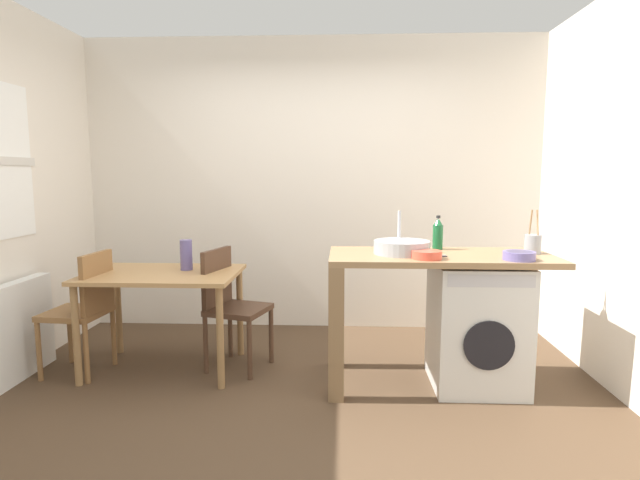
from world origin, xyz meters
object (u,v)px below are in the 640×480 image
at_px(chair_person_seat, 85,306).
at_px(utensil_crock, 533,243).
at_px(washing_machine, 477,325).
at_px(mixing_bowl, 427,254).
at_px(colander, 519,255).
at_px(chair_opposite, 230,301).
at_px(vase, 186,255).
at_px(dining_table, 163,285).
at_px(bottle_tall_green, 438,234).

height_order(chair_person_seat, utensil_crock, utensil_crock).
bearing_deg(chair_person_seat, washing_machine, -86.89).
height_order(mixing_bowl, colander, colander).
bearing_deg(utensil_crock, washing_machine, -171.90).
xyz_separation_m(chair_opposite, mixing_bowl, (1.39, -0.46, 0.44)).
distance_m(colander, vase, 2.35).
height_order(mixing_bowl, vase, mixing_bowl).
xyz_separation_m(dining_table, bottle_tall_green, (2.01, 0.03, 0.39)).
distance_m(dining_table, washing_machine, 2.27).
relative_size(dining_table, mixing_bowl, 5.71).
bearing_deg(chair_opposite, mixing_bowl, 88.73).
height_order(chair_person_seat, washing_machine, chair_person_seat).
bearing_deg(chair_person_seat, chair_opposite, -75.34).
bearing_deg(mixing_bowl, dining_table, 168.29).
xyz_separation_m(chair_person_seat, chair_opposite, (1.02, 0.18, 0.00)).
height_order(chair_opposite, washing_machine, chair_opposite).
xyz_separation_m(chair_person_seat, mixing_bowl, (2.41, -0.28, 0.44)).
height_order(dining_table, mixing_bowl, mixing_bowl).
bearing_deg(utensil_crock, chair_person_seat, 179.46).
bearing_deg(vase, dining_table, -146.31).
bearing_deg(colander, washing_machine, 130.74).
distance_m(chair_person_seat, bottle_tall_green, 2.61).
height_order(washing_machine, colander, colander).
xyz_separation_m(bottle_tall_green, vase, (-1.86, 0.07, -0.18)).
bearing_deg(bottle_tall_green, chair_opposite, 178.54).
bearing_deg(bottle_tall_green, mixing_bowl, -108.93).
xyz_separation_m(dining_table, mixing_bowl, (1.86, -0.39, 0.31)).
distance_m(chair_opposite, mixing_bowl, 1.52).
bearing_deg(chair_person_seat, mixing_bowl, -91.83).
xyz_separation_m(dining_table, utensil_crock, (2.62, -0.14, 0.35)).
bearing_deg(mixing_bowl, colander, -1.99).
bearing_deg(bottle_tall_green, colander, -45.54).
distance_m(chair_person_seat, mixing_bowl, 2.47).
distance_m(washing_machine, vase, 2.16).
bearing_deg(colander, bottle_tall_green, 134.46).
distance_m(utensil_crock, colander, 0.33).
xyz_separation_m(bottle_tall_green, mixing_bowl, (-0.14, -0.42, -0.08)).
bearing_deg(bottle_tall_green, washing_machine, -42.30).
xyz_separation_m(dining_table, chair_opposite, (0.48, 0.07, -0.14)).
bearing_deg(colander, chair_opposite, 166.29).
xyz_separation_m(utensil_crock, colander, (-0.18, -0.27, -0.04)).
height_order(washing_machine, mixing_bowl, mixing_bowl).
relative_size(washing_machine, vase, 3.76).
bearing_deg(colander, chair_person_seat, 174.26).
bearing_deg(washing_machine, dining_table, 175.21).
height_order(chair_opposite, bottle_tall_green, bottle_tall_green).
relative_size(mixing_bowl, utensil_crock, 0.64).
height_order(bottle_tall_green, vase, bottle_tall_green).
bearing_deg(vase, utensil_crock, -5.47).
bearing_deg(washing_machine, bottle_tall_green, 137.70).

